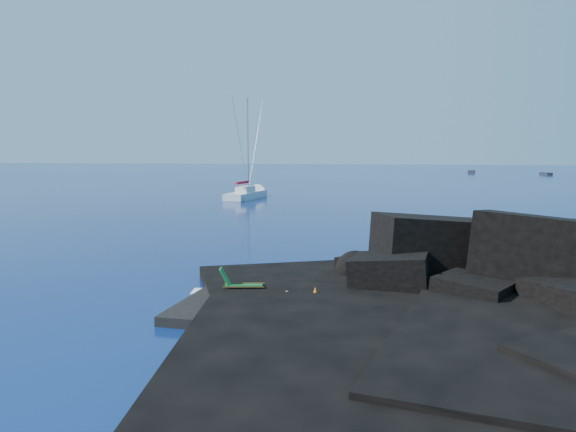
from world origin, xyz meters
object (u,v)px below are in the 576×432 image
object	(u,v)px
sunbather	(274,294)
distant_boat_b	(546,175)
deck_chair	(244,280)
marker_cone	(315,293)
distant_boat_a	(471,173)
sailboat	(247,199)

from	to	relation	value
sunbather	distant_boat_b	distance (m)	125.15
deck_chair	marker_cone	size ratio (longest dim) A/B	3.29
distant_boat_a	distant_boat_b	bearing A→B (deg)	-18.59
sunbather	distant_boat_b	xyz separation A→B (m)	(43.41, 117.38, -0.53)
marker_cone	distant_boat_a	size ratio (longest dim) A/B	0.10
marker_cone	distant_boat_a	xyz separation A→B (m)	(26.63, 126.22, -0.60)
sailboat	marker_cone	xyz separation A→B (m)	(13.05, -45.85, 0.60)
deck_chair	distant_boat_b	bearing A→B (deg)	59.12
sailboat	marker_cone	size ratio (longest dim) A/B	24.12
deck_chair	sunbather	distance (m)	1.42
sailboat	sunbather	world-z (taller)	sailboat
sunbather	marker_cone	size ratio (longest dim) A/B	3.14
distant_boat_a	sailboat	bearing A→B (deg)	-104.52
sailboat	distant_boat_a	size ratio (longest dim) A/B	2.43
deck_chair	distant_boat_a	bearing A→B (deg)	66.85
sunbather	distant_boat_a	world-z (taller)	sunbather
sunbather	distant_boat_a	bearing A→B (deg)	68.37
sailboat	distant_boat_a	world-z (taller)	sailboat
sunbather	distant_boat_a	xyz separation A→B (m)	(28.21, 126.28, -0.53)
deck_chair	distant_boat_b	xyz separation A→B (m)	(44.69, 116.91, -0.92)
sailboat	deck_chair	world-z (taller)	sailboat
deck_chair	sunbather	bearing A→B (deg)	-30.24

